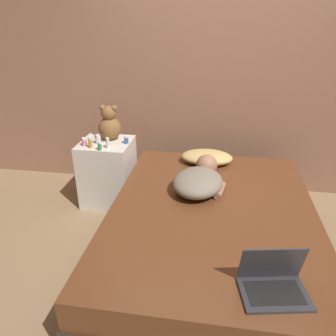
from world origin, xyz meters
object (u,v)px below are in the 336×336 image
at_px(bottle_clear, 98,139).
at_px(bottle_amber, 90,143).
at_px(pillow, 207,157).
at_px(bottle_white, 108,143).
at_px(teddy_bear, 110,125).
at_px(bottle_green, 100,146).
at_px(laptop, 273,282).
at_px(person_lying, 200,179).
at_px(bottle_pink, 84,142).
at_px(bottle_blue, 126,140).

bearing_deg(bottle_clear, bottle_amber, -105.36).
relative_size(pillow, bottle_white, 4.80).
xyz_separation_m(pillow, bottle_clear, (-1.05, -0.08, 0.15)).
distance_m(teddy_bear, bottle_white, 0.26).
xyz_separation_m(pillow, bottle_green, (-0.98, -0.24, 0.15)).
bearing_deg(laptop, bottle_white, 123.34).
xyz_separation_m(laptop, bottle_amber, (-1.50, 1.36, 0.17)).
height_order(pillow, teddy_bear, teddy_bear).
distance_m(teddy_bear, bottle_amber, 0.29).
bearing_deg(person_lying, bottle_green, 173.26).
distance_m(bottle_amber, bottle_green, 0.12).
height_order(bottle_pink, bottle_green, bottle_green).
bearing_deg(bottle_green, pillow, 13.87).
relative_size(bottle_amber, bottle_pink, 1.31).
bearing_deg(laptop, bottle_blue, 117.49).
bearing_deg(pillow, person_lying, -93.68).
distance_m(laptop, bottle_amber, 2.03).
relative_size(laptop, teddy_bear, 1.11).
xyz_separation_m(bottle_white, bottle_clear, (-0.13, 0.10, -0.01)).
height_order(bottle_pink, bottle_white, bottle_white).
bearing_deg(laptop, pillow, 94.24).
bearing_deg(bottle_amber, bottle_pink, 152.34).
bearing_deg(bottle_white, bottle_green, -134.68).
height_order(bottle_green, bottle_clear, bottle_clear).
relative_size(bottle_amber, bottle_white, 1.03).
bearing_deg(bottle_clear, laptop, -45.17).
xyz_separation_m(teddy_bear, bottle_amber, (-0.11, -0.25, -0.10)).
height_order(pillow, person_lying, person_lying).
xyz_separation_m(bottle_blue, bottle_clear, (-0.27, -0.04, 0.01)).
bearing_deg(laptop, bottle_amber, 126.98).
bearing_deg(bottle_blue, bottle_clear, -171.42).
bearing_deg(bottle_white, bottle_amber, -174.63).
bearing_deg(bottle_amber, bottle_blue, 27.78).
xyz_separation_m(laptop, bottle_white, (-1.34, 1.38, 0.16)).
xyz_separation_m(pillow, teddy_bear, (-0.97, 0.05, 0.26)).
height_order(laptop, bottle_green, bottle_green).
relative_size(bottle_pink, bottle_green, 0.96).
bearing_deg(bottle_pink, person_lying, -17.91).
xyz_separation_m(pillow, laptop, (0.42, -1.56, -0.01)).
height_order(bottle_blue, bottle_clear, bottle_clear).
bearing_deg(bottle_blue, bottle_amber, -152.22).
relative_size(laptop, bottle_pink, 4.80).
relative_size(teddy_bear, bottle_blue, 4.50).
bearing_deg(bottle_amber, laptop, -42.17).
height_order(teddy_bear, bottle_green, teddy_bear).
bearing_deg(teddy_bear, bottle_clear, -121.35).
xyz_separation_m(laptop, bottle_clear, (-1.47, 1.48, 0.16)).
distance_m(person_lying, bottle_green, 0.99).
height_order(bottle_amber, bottle_green, bottle_amber).
bearing_deg(bottle_amber, teddy_bear, 65.70).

